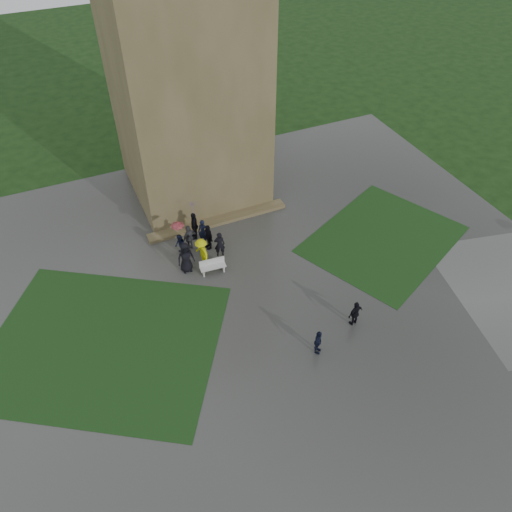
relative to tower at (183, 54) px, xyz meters
name	(u,v)px	position (x,y,z in m)	size (l,w,h in m)	color
ground	(296,347)	(0.00, -15.00, -9.00)	(120.00, 120.00, 0.00)	black
plaza	(278,318)	(0.00, -13.00, -8.99)	(34.00, 34.00, 0.02)	#343331
lawn_inset_left	(104,343)	(-8.50, -11.00, -8.97)	(11.00, 9.00, 0.01)	black
lawn_inset_right	(383,239)	(8.50, -10.00, -8.97)	(9.00, 7.00, 0.01)	black
tower	(183,54)	(0.00, 0.00, 0.00)	(8.00, 8.00, 18.00)	brown
tower_plinth	(218,221)	(0.00, -4.40, -8.87)	(9.00, 0.80, 0.22)	brown
bench	(213,266)	(-1.86, -8.46, -8.55)	(1.48, 0.57, 0.84)	beige
visitor_cluster	(195,238)	(-2.15, -6.52, -7.91)	(2.98, 3.74, 2.62)	black
pedestrian_mid	(318,342)	(0.78, -15.66, -8.25)	(0.85, 0.48, 1.45)	black
pedestrian_near	(355,313)	(3.34, -14.88, -8.22)	(0.90, 0.51, 1.53)	black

